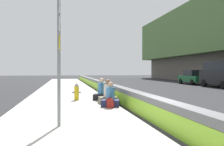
{
  "coord_description": "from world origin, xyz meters",
  "views": [
    {
      "loc": [
        -7.14,
        2.79,
        1.68
      ],
      "look_at": [
        5.29,
        0.5,
        1.55
      ],
      "focal_mm": 41.9,
      "sensor_mm": 36.0,
      "label": 1
    }
  ],
  "objects_px": {
    "route_sign_post": "(59,50)",
    "parked_car_fourth": "(222,74)",
    "seated_person_foreground": "(110,99)",
    "seated_person_middle": "(108,96)",
    "parked_car_midline": "(193,77)",
    "backpack": "(110,103)",
    "seated_person_rear": "(102,93)",
    "fire_hydrant": "(77,91)"
  },
  "relations": [
    {
      "from": "seated_person_foreground",
      "to": "parked_car_fourth",
      "type": "xyz_separation_m",
      "value": [
        11.91,
        -13.07,
        0.88
      ]
    },
    {
      "from": "seated_person_foreground",
      "to": "route_sign_post",
      "type": "bearing_deg",
      "value": 150.04
    },
    {
      "from": "backpack",
      "to": "parked_car_fourth",
      "type": "bearing_deg",
      "value": -46.87
    },
    {
      "from": "backpack",
      "to": "seated_person_middle",
      "type": "bearing_deg",
      "value": -6.31
    },
    {
      "from": "seated_person_foreground",
      "to": "seated_person_rear",
      "type": "relative_size",
      "value": 0.93
    },
    {
      "from": "seated_person_middle",
      "to": "parked_car_fourth",
      "type": "bearing_deg",
      "value": -50.21
    },
    {
      "from": "parked_car_fourth",
      "to": "route_sign_post",
      "type": "bearing_deg",
      "value": 135.69
    },
    {
      "from": "seated_person_middle",
      "to": "parked_car_midline",
      "type": "distance_m",
      "value": 21.22
    },
    {
      "from": "fire_hydrant",
      "to": "parked_car_fourth",
      "type": "xyz_separation_m",
      "value": [
        9.2,
        -14.37,
        0.77
      ]
    },
    {
      "from": "seated_person_middle",
      "to": "seated_person_rear",
      "type": "distance_m",
      "value": 1.46
    },
    {
      "from": "route_sign_post",
      "to": "seated_person_rear",
      "type": "height_order",
      "value": "route_sign_post"
    },
    {
      "from": "parked_car_midline",
      "to": "seated_person_foreground",
      "type": "bearing_deg",
      "value": 143.55
    },
    {
      "from": "route_sign_post",
      "to": "seated_person_foreground",
      "type": "height_order",
      "value": "route_sign_post"
    },
    {
      "from": "route_sign_post",
      "to": "seated_person_rear",
      "type": "xyz_separation_m",
      "value": [
        6.14,
        -2.06,
        -1.74
      ]
    },
    {
      "from": "seated_person_foreground",
      "to": "seated_person_middle",
      "type": "relative_size",
      "value": 0.94
    },
    {
      "from": "backpack",
      "to": "parked_car_midline",
      "type": "bearing_deg",
      "value": -36.01
    },
    {
      "from": "route_sign_post",
      "to": "seated_person_rear",
      "type": "distance_m",
      "value": 6.71
    },
    {
      "from": "seated_person_middle",
      "to": "backpack",
      "type": "bearing_deg",
      "value": 173.69
    },
    {
      "from": "route_sign_post",
      "to": "parked_car_midline",
      "type": "bearing_deg",
      "value": -35.43
    },
    {
      "from": "seated_person_middle",
      "to": "parked_car_midline",
      "type": "xyz_separation_m",
      "value": [
        16.71,
        -13.08,
        0.37
      ]
    },
    {
      "from": "backpack",
      "to": "route_sign_post",
      "type": "bearing_deg",
      "value": 148.12
    },
    {
      "from": "route_sign_post",
      "to": "seated_person_foreground",
      "type": "xyz_separation_m",
      "value": [
        3.6,
        -2.07,
        -1.76
      ]
    },
    {
      "from": "seated_person_rear",
      "to": "parked_car_fourth",
      "type": "distance_m",
      "value": 16.11
    },
    {
      "from": "parked_car_fourth",
      "to": "parked_car_midline",
      "type": "distance_m",
      "value": 5.9
    },
    {
      "from": "fire_hydrant",
      "to": "seated_person_middle",
      "type": "distance_m",
      "value": 2.13
    },
    {
      "from": "seated_person_rear",
      "to": "backpack",
      "type": "distance_m",
      "value": 2.97
    },
    {
      "from": "backpack",
      "to": "parked_car_midline",
      "type": "distance_m",
      "value": 22.53
    },
    {
      "from": "seated_person_foreground",
      "to": "seated_person_rear",
      "type": "height_order",
      "value": "seated_person_rear"
    },
    {
      "from": "seated_person_rear",
      "to": "route_sign_post",
      "type": "bearing_deg",
      "value": 161.49
    },
    {
      "from": "seated_person_middle",
      "to": "parked_car_fourth",
      "type": "relative_size",
      "value": 0.22
    },
    {
      "from": "seated_person_foreground",
      "to": "backpack",
      "type": "xyz_separation_m",
      "value": [
        -0.42,
        0.1,
        -0.13
      ]
    },
    {
      "from": "parked_car_midline",
      "to": "seated_person_middle",
      "type": "bearing_deg",
      "value": 141.95
    },
    {
      "from": "backpack",
      "to": "parked_car_fourth",
      "type": "relative_size",
      "value": 0.08
    },
    {
      "from": "route_sign_post",
      "to": "parked_car_fourth",
      "type": "distance_m",
      "value": 21.69
    },
    {
      "from": "parked_car_fourth",
      "to": "seated_person_middle",
      "type": "bearing_deg",
      "value": 129.79
    },
    {
      "from": "seated_person_middle",
      "to": "parked_car_midline",
      "type": "bearing_deg",
      "value": -38.05
    },
    {
      "from": "fire_hydrant",
      "to": "seated_person_rear",
      "type": "height_order",
      "value": "seated_person_rear"
    },
    {
      "from": "fire_hydrant",
      "to": "route_sign_post",
      "type": "bearing_deg",
      "value": 173.04
    },
    {
      "from": "seated_person_foreground",
      "to": "parked_car_midline",
      "type": "bearing_deg",
      "value": -36.45
    },
    {
      "from": "seated_person_foreground",
      "to": "parked_car_midline",
      "type": "distance_m",
      "value": 22.13
    },
    {
      "from": "parked_car_midline",
      "to": "route_sign_post",
      "type": "bearing_deg",
      "value": 144.57
    },
    {
      "from": "fire_hydrant",
      "to": "seated_person_middle",
      "type": "xyz_separation_m",
      "value": [
        -1.62,
        -1.37,
        -0.1
      ]
    }
  ]
}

